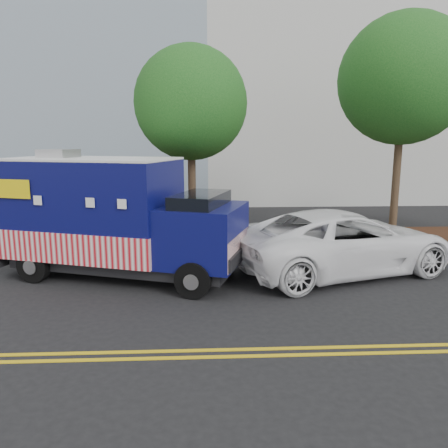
{
  "coord_description": "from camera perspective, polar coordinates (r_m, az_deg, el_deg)",
  "views": [
    {
      "loc": [
        1.7,
        -11.63,
        3.7
      ],
      "look_at": [
        2.3,
        0.6,
        1.3
      ],
      "focal_mm": 35.0,
      "sensor_mm": 36.0,
      "label": 1
    }
  ],
  "objects": [
    {
      "name": "ground",
      "position": [
        12.33,
        -10.67,
        -6.6
      ],
      "size": [
        120.0,
        120.0,
        0.0
      ],
      "primitive_type": "plane",
      "color": "black",
      "rests_on": "ground"
    },
    {
      "name": "curb",
      "position": [
        13.64,
        -9.9,
        -4.52
      ],
      "size": [
        120.0,
        0.18,
        0.15
      ],
      "primitive_type": "cube",
      "color": "#9E9E99",
      "rests_on": "ground"
    },
    {
      "name": "mulch_strip",
      "position": [
        15.66,
        -8.97,
        -2.45
      ],
      "size": [
        120.0,
        4.0,
        0.15
      ],
      "primitive_type": "cube",
      "color": "black",
      "rests_on": "ground"
    },
    {
      "name": "centerline_near",
      "position": [
        8.26,
        -14.96,
        -15.92
      ],
      "size": [
        120.0,
        0.1,
        0.01
      ],
      "primitive_type": "cube",
      "color": "gold",
      "rests_on": "ground"
    },
    {
      "name": "centerline_far",
      "position": [
        8.04,
        -15.34,
        -16.71
      ],
      "size": [
        120.0,
        0.1,
        0.01
      ],
      "primitive_type": "cube",
      "color": "gold",
      "rests_on": "ground"
    },
    {
      "name": "tree_b",
      "position": [
        14.52,
        -4.35,
        15.4
      ],
      "size": [
        3.63,
        3.63,
        6.64
      ],
      "color": "#38281C",
      "rests_on": "ground"
    },
    {
      "name": "tree_c",
      "position": [
        16.02,
        22.4,
        17.0
      ],
      "size": [
        4.2,
        4.2,
        7.69
      ],
      "color": "#38281C",
      "rests_on": "ground"
    },
    {
      "name": "food_truck",
      "position": [
        12.13,
        -14.42,
        0.51
      ],
      "size": [
        6.88,
        4.24,
        3.42
      ],
      "rotation": [
        0.0,
        0.0,
        -0.32
      ],
      "color": "black",
      "rests_on": "ground"
    },
    {
      "name": "white_car",
      "position": [
        12.65,
        15.35,
        -2.23
      ],
      "size": [
        6.89,
        4.67,
        1.75
      ],
      "primitive_type": "imported",
      "rotation": [
        0.0,
        0.0,
        1.87
      ],
      "color": "white",
      "rests_on": "ground"
    }
  ]
}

